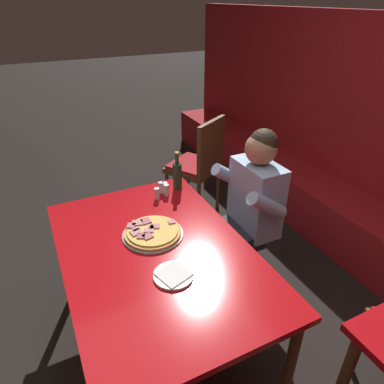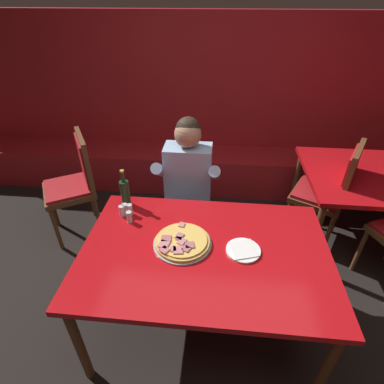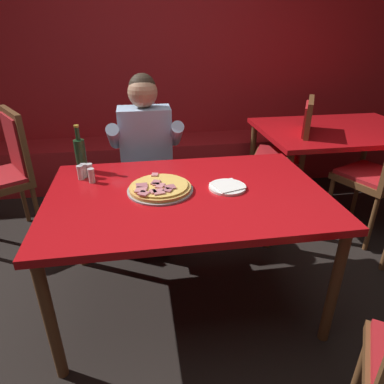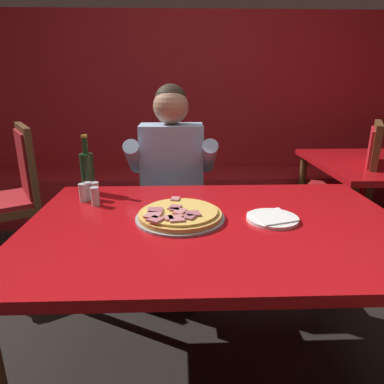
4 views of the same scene
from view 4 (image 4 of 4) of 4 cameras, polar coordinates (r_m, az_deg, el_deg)
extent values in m
plane|color=black|center=(1.81, 3.43, -27.39)|extent=(24.00, 24.00, 0.00)
cube|color=#A3191E|center=(3.46, 0.35, 12.39)|extent=(6.80, 0.16, 1.90)
cube|color=#A3191E|center=(3.30, 0.55, -0.70)|extent=(6.46, 0.48, 0.46)
cylinder|color=brown|center=(2.03, -18.07, -10.39)|extent=(0.06, 0.06, 0.71)
cylinder|color=brown|center=(2.12, 21.88, -9.51)|extent=(0.06, 0.06, 0.71)
cube|color=#B20F14|center=(1.39, 3.99, -5.74)|extent=(1.52, 1.01, 0.04)
cylinder|color=#9E9EA3|center=(1.40, -1.99, -4.33)|extent=(0.36, 0.36, 0.01)
cylinder|color=gold|center=(1.40, -2.00, -3.80)|extent=(0.34, 0.34, 0.02)
cylinder|color=#E0B251|center=(1.39, -2.00, -3.27)|extent=(0.31, 0.31, 0.01)
cube|color=#A85B66|center=(1.35, 0.17, -3.64)|extent=(0.06, 0.06, 0.01)
cube|color=#C6757A|center=(1.31, -3.92, -4.33)|extent=(0.04, 0.05, 0.01)
cube|color=#C6757A|center=(1.34, -6.52, -3.85)|extent=(0.07, 0.08, 0.01)
cube|color=#B76670|center=(1.41, -2.90, -2.59)|extent=(0.06, 0.07, 0.01)
cube|color=#A85B66|center=(1.31, -0.54, -4.19)|extent=(0.06, 0.06, 0.01)
cube|color=#C6757A|center=(1.30, -2.61, -4.45)|extent=(0.07, 0.07, 0.01)
cube|color=#C6757A|center=(1.52, -2.81, -1.14)|extent=(0.04, 0.05, 0.01)
cube|color=#C6757A|center=(1.37, -2.05, -3.27)|extent=(0.06, 0.07, 0.01)
cube|color=#B76670|center=(1.30, -6.11, -4.58)|extent=(0.07, 0.07, 0.01)
cube|color=#B76670|center=(1.39, -2.93, -2.92)|extent=(0.04, 0.03, 0.01)
cube|color=#A85B66|center=(1.39, -6.14, -3.05)|extent=(0.06, 0.06, 0.01)
cylinder|color=white|center=(1.43, 13.26, -4.35)|extent=(0.21, 0.21, 0.01)
cube|color=white|center=(1.42, 13.29, -3.98)|extent=(0.19, 0.19, 0.01)
cylinder|color=#19381E|center=(1.78, -16.99, 2.97)|extent=(0.07, 0.07, 0.20)
cylinder|color=#19381E|center=(1.75, -17.41, 7.39)|extent=(0.03, 0.03, 0.08)
cylinder|color=#B29933|center=(1.75, -17.55, 8.87)|extent=(0.03, 0.03, 0.01)
cylinder|color=silver|center=(1.69, -16.92, -0.07)|extent=(0.04, 0.04, 0.07)
cylinder|color=#28231E|center=(1.70, -16.87, -0.53)|extent=(0.03, 0.03, 0.04)
cylinder|color=silver|center=(1.68, -17.05, 1.33)|extent=(0.04, 0.04, 0.01)
cylinder|color=silver|center=(1.67, -17.68, -0.34)|extent=(0.04, 0.04, 0.07)
cylinder|color=#516B33|center=(1.68, -17.64, -0.81)|extent=(0.03, 0.03, 0.04)
cylinder|color=silver|center=(1.66, -17.82, 1.07)|extent=(0.04, 0.04, 0.01)
cylinder|color=silver|center=(1.68, -15.81, -0.08)|extent=(0.04, 0.04, 0.07)
cylinder|color=silver|center=(1.69, -15.77, -0.55)|extent=(0.03, 0.03, 0.04)
cylinder|color=silver|center=(1.67, -15.93, 1.32)|extent=(0.04, 0.04, 0.01)
cylinder|color=silver|center=(1.60, -15.83, -0.96)|extent=(0.04, 0.04, 0.07)
cylinder|color=#B23323|center=(1.61, -15.79, -1.44)|extent=(0.03, 0.03, 0.04)
cylinder|color=silver|center=(1.59, -15.96, 0.51)|extent=(0.04, 0.04, 0.01)
ellipsoid|color=black|center=(2.17, -5.93, -16.96)|extent=(0.11, 0.24, 0.09)
ellipsoid|color=black|center=(2.17, -0.41, -16.94)|extent=(0.11, 0.24, 0.09)
cylinder|color=#282833|center=(2.07, -6.10, -12.76)|extent=(0.11, 0.11, 0.43)
cylinder|color=#282833|center=(2.07, -0.42, -12.73)|extent=(0.11, 0.11, 0.43)
cube|color=#282833|center=(2.03, -3.35, -4.51)|extent=(0.34, 0.40, 0.12)
cube|color=#9EBCE0|center=(2.14, -3.37, 4.25)|extent=(0.38, 0.22, 0.52)
cylinder|color=#9EBCE0|center=(2.06, -9.61, 5.78)|extent=(0.09, 0.30, 0.25)
cylinder|color=#9EBCE0|center=(2.05, 2.74, 5.95)|extent=(0.09, 0.30, 0.25)
sphere|color=tan|center=(2.08, -3.55, 14.05)|extent=(0.21, 0.21, 0.21)
sphere|color=#2D2319|center=(2.10, -3.56, 15.03)|extent=(0.19, 0.19, 0.19)
cylinder|color=brown|center=(2.96, 18.82, -3.92)|extent=(0.04, 0.04, 0.46)
cylinder|color=brown|center=(2.61, 17.70, -6.77)|extent=(0.04, 0.04, 0.46)
cylinder|color=brown|center=(2.95, 26.14, -4.92)|extent=(0.04, 0.04, 0.46)
cylinder|color=brown|center=(2.60, 26.04, -7.93)|extent=(0.04, 0.04, 0.46)
cube|color=brown|center=(2.69, 22.82, -0.78)|extent=(0.59, 0.59, 0.05)
cube|color=#A3191E|center=(2.68, 22.92, 0.03)|extent=(0.55, 0.55, 0.03)
cube|color=brown|center=(2.62, 27.92, 4.53)|extent=(0.24, 0.41, 0.52)
cube|color=#A3191E|center=(2.62, 27.38, 4.61)|extent=(0.19, 0.33, 0.44)
cylinder|color=brown|center=(2.86, -25.05, -5.37)|extent=(0.04, 0.04, 0.47)
cylinder|color=brown|center=(2.51, -23.71, -8.38)|extent=(0.04, 0.04, 0.47)
cube|color=brown|center=(2.58, -29.29, -2.24)|extent=(0.60, 0.60, 0.05)
cube|color=brown|center=(2.53, -25.75, 4.39)|extent=(0.26, 0.40, 0.50)
cube|color=#A3191E|center=(2.52, -26.31, 4.30)|extent=(0.21, 0.32, 0.42)
cylinder|color=brown|center=(2.33, 24.42, -7.28)|extent=(0.06, 0.06, 0.71)
cylinder|color=brown|center=(3.06, 17.65, -0.63)|extent=(0.06, 0.06, 0.71)
camera|label=1|loc=(1.91, 69.56, 29.48)|focal=32.00mm
camera|label=2|loc=(0.81, 145.86, 65.12)|focal=28.00mm
camera|label=3|loc=(0.51, -170.03, 17.54)|focal=32.00mm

